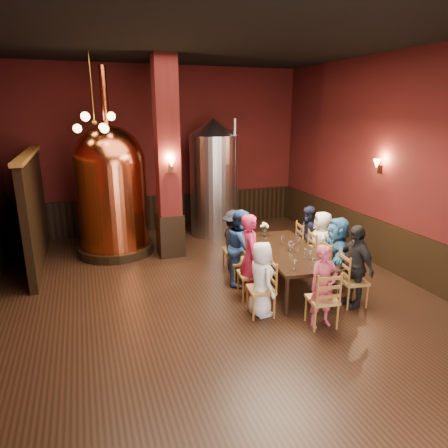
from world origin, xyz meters
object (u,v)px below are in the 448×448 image
object	(u,v)px
copper_kettle	(112,189)
rose_vase	(265,227)
person_1	(250,257)
steel_vessel	(214,178)
dining_table	(288,253)
person_0	(261,279)
person_2	(241,247)

from	to	relation	value
copper_kettle	rose_vase	bearing A→B (deg)	-36.62
person_1	copper_kettle	size ratio (longest dim) A/B	0.37
rose_vase	steel_vessel	bearing A→B (deg)	94.15
dining_table	steel_vessel	bearing A→B (deg)	101.68
dining_table	person_0	xyz separation A→B (m)	(-0.97, -0.88, -0.04)
dining_table	rose_vase	bearing A→B (deg)	101.84
dining_table	rose_vase	distance (m)	0.96
dining_table	steel_vessel	world-z (taller)	steel_vessel
steel_vessel	copper_kettle	bearing A→B (deg)	-166.58
dining_table	person_1	world-z (taller)	person_1
dining_table	person_0	size ratio (longest dim) A/B	1.94
person_1	copper_kettle	xyz separation A→B (m)	(-2.13, 3.32, 0.77)
person_1	person_2	bearing A→B (deg)	9.68
rose_vase	person_2	bearing A→B (deg)	-146.70
person_0	rose_vase	xyz separation A→B (m)	(0.90, 1.80, 0.31)
rose_vase	dining_table	bearing A→B (deg)	-85.64
person_2	dining_table	bearing A→B (deg)	-90.04
copper_kettle	steel_vessel	world-z (taller)	copper_kettle
dining_table	person_1	bearing A→B (deg)	-158.78
person_0	person_1	distance (m)	0.69
steel_vessel	rose_vase	world-z (taller)	steel_vessel
rose_vase	copper_kettle	bearing A→B (deg)	143.38
dining_table	person_2	bearing A→B (deg)	158.78
person_1	person_2	size ratio (longest dim) A/B	1.05
person_0	person_2	distance (m)	1.33
copper_kettle	steel_vessel	xyz separation A→B (m)	(2.74, 0.65, 0.01)
person_0	copper_kettle	distance (m)	4.57
steel_vessel	rose_vase	size ratio (longest dim) A/B	10.16
copper_kettle	rose_vase	size ratio (longest dim) A/B	13.87
copper_kettle	steel_vessel	distance (m)	2.82
person_1	person_2	distance (m)	0.66
person_2	rose_vase	xyz separation A→B (m)	(0.73, 0.48, 0.20)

